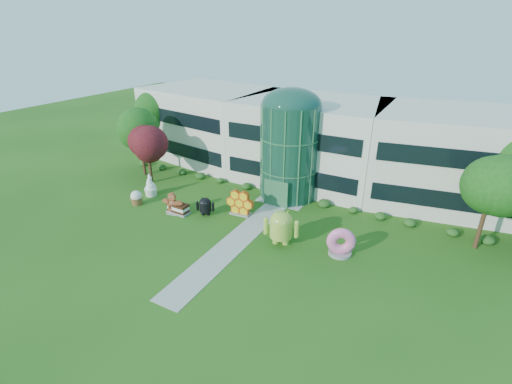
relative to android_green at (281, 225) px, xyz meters
The scene contains 14 objects.
ground 4.78m from the android_green, 141.56° to the right, with size 140.00×140.00×0.00m, color #215114.
building 15.89m from the android_green, 102.87° to the left, with size 46.00×15.00×9.30m, color beige, non-canonical shape.
atrium 10.36m from the android_green, 110.65° to the left, with size 6.00×6.00×9.80m, color #194738.
walkway 3.97m from the android_green, 167.63° to the right, with size 2.40×20.00×0.04m, color #9E9E93.
tree_red 19.60m from the android_green, 165.99° to the left, with size 4.00×4.00×6.00m, color #3F0C14, non-canonical shape.
trees_backdrop 11.08m from the android_green, 108.78° to the left, with size 52.00×8.00×8.40m, color #154A12, non-canonical shape.
android_green is the anchor object (origin of this frame).
android_black 8.75m from the android_green, behind, with size 1.86×1.25×2.12m, color black, non-canonical shape.
donut 4.99m from the android_green, 10.27° to the left, with size 2.34×1.12×2.43m, color #EC5AA4, non-canonical shape.
gingerbread 11.62m from the android_green, behind, with size 2.44×0.94×2.26m, color brown, non-canonical shape.
ice_cream_sandwich 11.29m from the android_green, behind, with size 2.27×1.13×1.01m, color black, non-canonical shape.
honeycomb 6.44m from the android_green, 153.42° to the left, with size 2.95×1.05×2.32m, color yellow, non-canonical shape.
froyo 16.63m from the android_green, behind, with size 1.47×1.47×2.52m, color white, non-canonical shape.
cupcake 16.26m from the android_green, behind, with size 1.26×1.26×1.51m, color white, non-canonical shape.
Camera 1 is at (14.57, -21.81, 17.08)m, focal length 26.00 mm.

